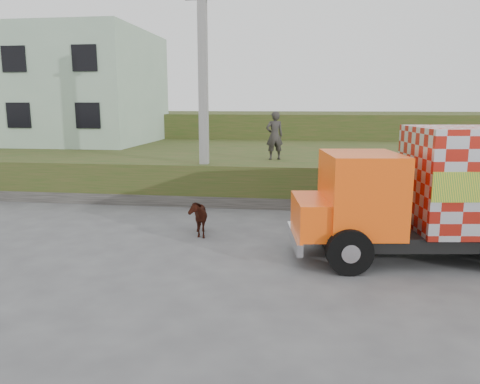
# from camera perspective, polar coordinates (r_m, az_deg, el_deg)

# --- Properties ---
(ground) EXTENTS (120.00, 120.00, 0.00)m
(ground) POSITION_cam_1_polar(r_m,az_deg,el_deg) (12.77, -4.30, -5.96)
(ground) COLOR #474749
(ground) RESTS_ON ground
(embankment) EXTENTS (40.00, 12.00, 1.50)m
(embankment) POSITION_cam_1_polar(r_m,az_deg,el_deg) (22.29, 1.16, 3.25)
(embankment) COLOR #2A4617
(embankment) RESTS_ON ground
(embankment_far) EXTENTS (40.00, 12.00, 3.00)m
(embankment_far) POSITION_cam_1_polar(r_m,az_deg,el_deg) (34.11, 3.61, 7.12)
(embankment_far) COLOR #2A4617
(embankment_far) RESTS_ON ground
(retaining_strip) EXTENTS (16.00, 0.50, 0.40)m
(retaining_strip) POSITION_cam_1_polar(r_m,az_deg,el_deg) (17.15, -7.86, -1.00)
(retaining_strip) COLOR #595651
(retaining_strip) RESTS_ON ground
(building) EXTENTS (10.00, 8.00, 6.00)m
(building) POSITION_cam_1_polar(r_m,az_deg,el_deg) (28.44, -21.09, 11.75)
(building) COLOR #A1BDA3
(building) RESTS_ON embankment
(utility_pole) EXTENTS (1.20, 0.30, 8.00)m
(utility_pole) POSITION_cam_1_polar(r_m,az_deg,el_deg) (16.94, -4.49, 12.12)
(utility_pole) COLOR gray
(utility_pole) RESTS_ON ground
(cargo_truck) EXTENTS (7.28, 3.27, 3.14)m
(cargo_truck) POSITION_cam_1_polar(r_m,az_deg,el_deg) (12.12, 25.44, -0.03)
(cargo_truck) COLOR black
(cargo_truck) RESTS_ON ground
(cow) EXTENTS (0.94, 1.37, 1.06)m
(cow) POSITION_cam_1_polar(r_m,az_deg,el_deg) (13.24, -5.28, -2.98)
(cow) COLOR #381E0E
(cow) RESTS_ON ground
(pedestrian) EXTENTS (0.79, 0.65, 1.87)m
(pedestrian) POSITION_cam_1_polar(r_m,az_deg,el_deg) (18.27, 4.23, 6.87)
(pedestrian) COLOR #302D2B
(pedestrian) RESTS_ON embankment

